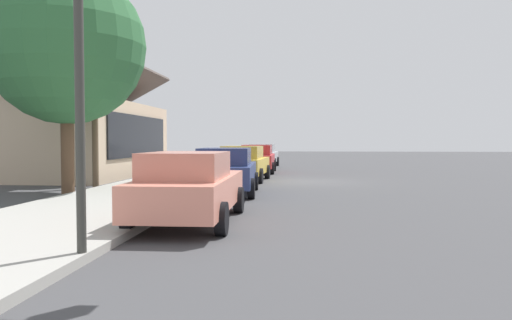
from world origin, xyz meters
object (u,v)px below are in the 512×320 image
car_coral (190,187)px  car_mustard (244,163)px  car_cherry (258,158)px  utility_pole_wooden (94,86)px  shade_tree (66,46)px  traffic_light_main (149,27)px  car_navy (226,171)px  fire_hydrant_red (209,172)px  car_silver (263,155)px

car_coral → car_mustard: 11.37m
car_cherry → utility_pole_wooden: (-9.54, 5.51, 3.11)m
shade_tree → utility_pole_wooden: size_ratio=1.04×
car_coral → traffic_light_main: bearing=-177.0°
car_navy → fire_hydrant_red: (4.24, 1.38, -0.32)m
car_cherry → utility_pole_wooden: utility_pole_wooden is taller
car_coral → shade_tree: (5.53, 5.52, 4.25)m
car_cherry → fire_hydrant_red: 7.29m
car_coral → car_navy: size_ratio=1.05×
car_cherry → traffic_light_main: traffic_light_main is taller
car_mustard → shade_tree: bearing=140.0°
car_mustard → fire_hydrant_red: car_mustard is taller
car_mustard → traffic_light_main: bearing=-175.9°
car_navy → car_silver: same height
car_silver → car_cherry: bearing=-176.9°
car_navy → car_mustard: bearing=-2.4°
car_coral → shade_tree: size_ratio=0.62×
car_silver → shade_tree: (-17.68, 5.47, 4.25)m
utility_pole_wooden → car_mustard: bearing=-55.1°
car_coral → fire_hydrant_red: (10.06, 1.43, -0.32)m
car_silver → fire_hydrant_red: car_silver is taller
car_cherry → fire_hydrant_red: bearing=167.3°
car_coral → utility_pole_wooden: bearing=34.8°
car_coral → car_navy: (5.82, 0.05, -0.00)m
shade_tree → car_cherry: bearing=-25.7°
shade_tree → traffic_light_main: size_ratio=1.49×
car_mustard → shade_tree: size_ratio=0.58×
fire_hydrant_red → car_navy: bearing=-162.0°
car_mustard → fire_hydrant_red: bearing=137.0°
car_mustard → shade_tree: shade_tree is taller
car_coral → car_navy: 5.82m
car_cherry → car_silver: same height
shade_tree → fire_hydrant_red: shade_tree is taller
car_navy → utility_pole_wooden: size_ratio=0.61×
car_mustard → fire_hydrant_red: (-1.32, 1.36, -0.32)m
shade_tree → utility_pole_wooden: (2.11, -0.09, -1.14)m
car_mustard → car_silver: 11.84m
car_navy → car_mustard: 5.56m
car_navy → fire_hydrant_red: size_ratio=6.49×
traffic_light_main → utility_pole_wooden: size_ratio=0.69×
car_coral → car_cherry: size_ratio=0.99×
car_cherry → shade_tree: 13.61m
car_coral → traffic_light_main: 4.54m
car_coral → car_cherry: bearing=-0.8°
car_coral → shade_tree: bearing=44.4°
traffic_light_main → utility_pole_wooden: bearing=26.6°
car_coral → shade_tree: 8.89m
car_cherry → car_mustard: bearing=177.8°
utility_pole_wooden → fire_hydrant_red: size_ratio=10.56×
traffic_light_main → car_navy: bearing=1.7°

